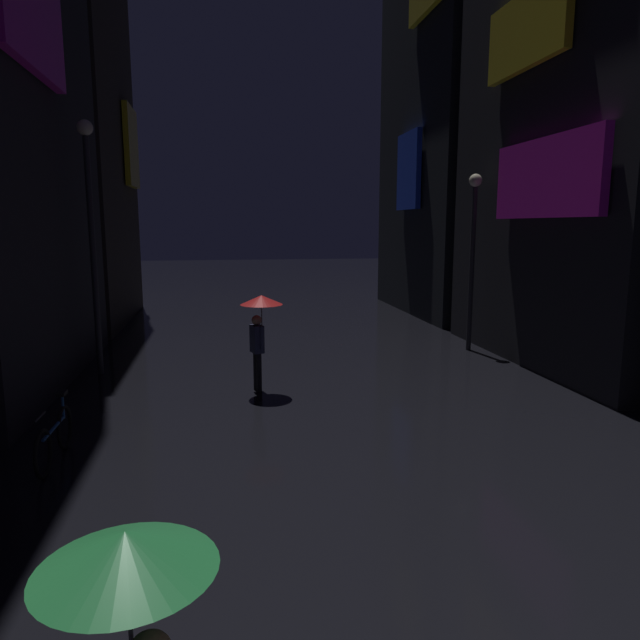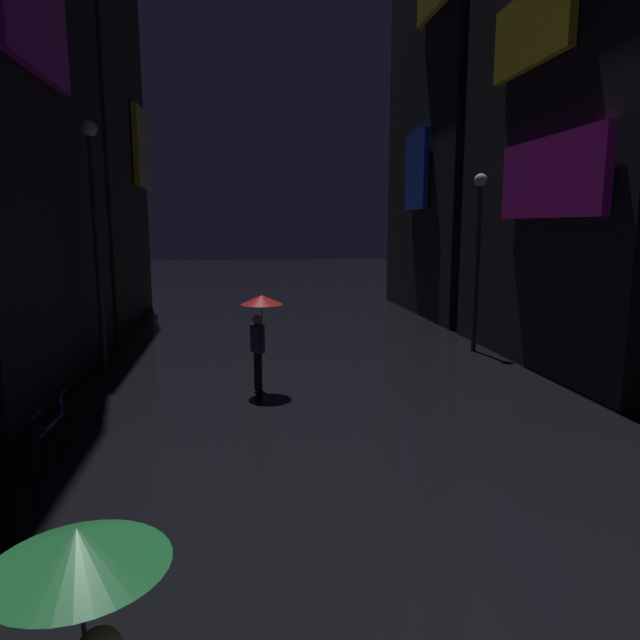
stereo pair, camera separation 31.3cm
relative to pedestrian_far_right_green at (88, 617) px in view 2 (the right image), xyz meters
The scene contains 7 objects.
building_left_far 21.84m from the pedestrian_far_right_green, 104.27° to the left, with size 4.25×7.60×19.37m.
building_right_mid 15.97m from the pedestrian_far_right_green, 47.80° to the left, with size 4.25×8.25×15.13m.
pedestrian_far_right_green is the anchor object (origin of this frame).
pedestrian_foreground_right_red 9.51m from the pedestrian_far_right_green, 82.46° to the left, with size 0.90×0.90×2.12m.
bicycle_parked_at_storefront 6.68m from the pedestrian_far_right_green, 108.82° to the left, with size 0.12×1.82×0.96m.
streetlamp_left_far 12.05m from the pedestrian_far_right_green, 102.22° to the left, with size 0.36×0.36×5.96m.
streetlamp_right_far 14.75m from the pedestrian_far_right_green, 59.33° to the left, with size 0.36×0.36×4.99m.
Camera 2 is at (-1.72, -0.55, 3.58)m, focal length 32.00 mm.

